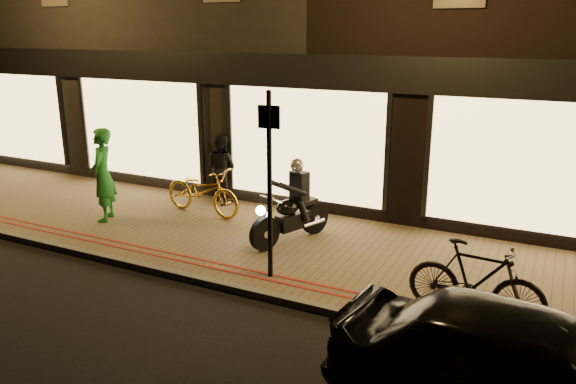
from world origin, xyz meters
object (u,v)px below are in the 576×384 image
Objects in this scene: person_green at (103,175)px; bicycle_gold at (202,191)px; parked_car at (533,377)px; motorcycle at (292,210)px; sign_post at (269,177)px.

bicycle_gold is at bearing 100.38° from person_green.
parked_car is (6.87, -4.20, 0.06)m from bicycle_gold.
motorcycle is at bearing 71.38° from person_green.
parked_car is at bearing 43.14° from person_green.
motorcycle is 1.95m from sign_post.
person_green is at bearing -150.92° from motorcycle.
sign_post is 3.77m from bicycle_gold.
bicycle_gold is (-2.85, 2.19, -1.16)m from sign_post.
sign_post is (0.38, -1.58, 1.06)m from motorcycle.
person_green is at bearing 76.68° from parked_car.
sign_post reaches higher than parked_car.
person_green reaches higher than parked_car.
person_green reaches higher than motorcycle.
sign_post reaches higher than bicycle_gold.
parked_car is (4.03, -2.01, -1.10)m from sign_post.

